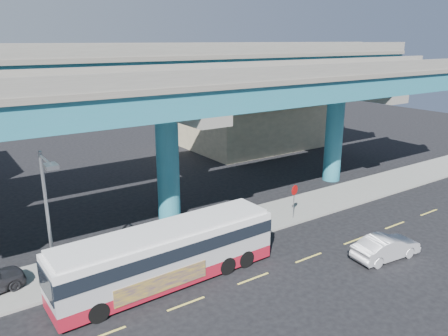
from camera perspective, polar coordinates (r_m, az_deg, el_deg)
ground at (r=23.62m, az=3.38°, el=-13.91°), size 120.00×120.00×0.00m
sidewalk at (r=27.62m, az=-3.68°, el=-9.01°), size 70.00×4.00×0.15m
lane_markings at (r=23.42m, az=3.84°, el=-14.20°), size 58.00×0.12×0.01m
viaduct at (r=28.26m, az=-7.84°, el=10.63°), size 52.00×12.40×11.70m
building_beige at (r=50.30m, az=3.72°, el=6.76°), size 14.00×10.23×7.00m
transit_bus at (r=22.49m, az=-7.41°, el=-10.91°), size 11.80×2.84×3.01m
sedan at (r=26.60m, az=20.39°, el=-9.67°), size 2.31×4.46×1.37m
street_lamp at (r=21.12m, az=-21.91°, el=-4.62°), size 0.50×2.33×7.04m
stop_sign at (r=29.89m, az=9.18°, el=-3.45°), size 0.71×0.20×2.41m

